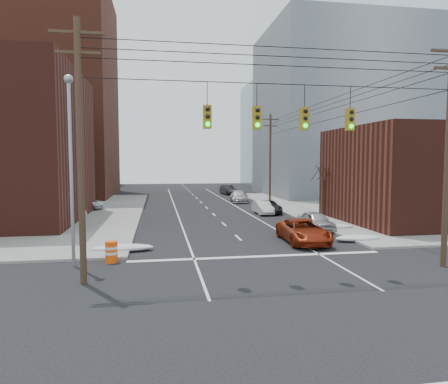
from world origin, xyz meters
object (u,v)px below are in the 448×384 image
object	(u,v)px
parked_car_a	(316,221)
lot_car_d	(6,205)
red_pickup	(303,231)
lot_car_c	(14,216)
lot_car_b	(80,203)
parked_car_f	(228,190)
lot_car_a	(60,210)
parked_car_e	(242,197)
parked_car_b	(263,208)
construction_barrel	(111,252)
parked_car_d	(239,197)
parked_car_c	(269,207)

from	to	relation	value
parked_car_a	lot_car_d	world-z (taller)	lot_car_d
red_pickup	lot_car_c	size ratio (longest dim) A/B	1.01
lot_car_b	parked_car_f	bearing A→B (deg)	-37.02
lot_car_a	red_pickup	bearing A→B (deg)	-108.28
red_pickup	parked_car_e	size ratio (longest dim) A/B	1.45
parked_car_b	lot_car_c	distance (m)	21.85
lot_car_c	construction_barrel	distance (m)	15.32
lot_car_b	lot_car_d	distance (m)	6.84
parked_car_e	lot_car_c	world-z (taller)	lot_car_c
parked_car_d	lot_car_d	bearing A→B (deg)	-157.05
lot_car_a	lot_car_d	bearing A→B (deg)	70.39
parked_car_f	lot_car_a	bearing A→B (deg)	-134.10
parked_car_d	lot_car_a	world-z (taller)	lot_car_a
parked_car_c	parked_car_e	bearing A→B (deg)	96.73
parked_car_e	construction_barrel	size ratio (longest dim) A/B	3.35
red_pickup	parked_car_f	world-z (taller)	parked_car_f
parked_car_b	lot_car_c	xyz separation A→B (m)	(-21.37, -4.55, 0.28)
parked_car_a	parked_car_f	size ratio (longest dim) A/B	0.91
parked_car_f	parked_car_b	bearing A→B (deg)	-97.99
parked_car_d	lot_car_a	xyz separation A→B (m)	(-18.76, -12.69, 0.16)
lot_car_b	lot_car_d	world-z (taller)	lot_car_d
parked_car_f	lot_car_c	bearing A→B (deg)	-133.90
lot_car_a	construction_barrel	world-z (taller)	lot_car_a
red_pickup	parked_car_f	size ratio (longest dim) A/B	1.18
red_pickup	construction_barrel	size ratio (longest dim) A/B	4.85
lot_car_c	parked_car_a	bearing A→B (deg)	-106.13
parked_car_b	parked_car_d	xyz separation A→B (m)	(0.00, 11.71, 0.07)
lot_car_c	parked_car_e	bearing A→B (deg)	-55.92
parked_car_d	parked_car_e	bearing A→B (deg)	61.09
parked_car_a	lot_car_a	bearing A→B (deg)	152.38
lot_car_d	construction_barrel	bearing A→B (deg)	-169.23
parked_car_c	lot_car_d	bearing A→B (deg)	179.18
lot_car_b	lot_car_d	xyz separation A→B (m)	(-6.56, -1.94, 0.11)
lot_car_c	lot_car_d	size ratio (longest dim) A/B	1.15
parked_car_e	lot_car_a	size ratio (longest dim) A/B	0.85
red_pickup	parked_car_e	bearing A→B (deg)	88.93
parked_car_c	lot_car_d	distance (m)	25.75
parked_car_a	lot_car_b	distance (m)	24.89
parked_car_c	parked_car_d	xyz separation A→B (m)	(-0.80, 11.07, 0.06)
lot_car_a	construction_barrel	xyz separation A→B (m)	(6.21, -16.09, -0.30)
lot_car_d	lot_car_c	bearing A→B (deg)	-177.16
parked_car_c	parked_car_e	distance (m)	11.96
parked_car_e	lot_car_d	world-z (taller)	lot_car_d
red_pickup	parked_car_e	world-z (taller)	red_pickup
red_pickup	lot_car_c	distance (m)	22.38
parked_car_c	lot_car_d	xyz separation A→B (m)	(-25.58, 2.95, 0.29)
red_pickup	lot_car_b	bearing A→B (deg)	134.02
parked_car_e	parked_car_c	bearing A→B (deg)	-81.74
lot_car_a	lot_car_c	xyz separation A→B (m)	(-2.61, -3.57, 0.05)
parked_car_b	lot_car_b	size ratio (longest dim) A/B	0.80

